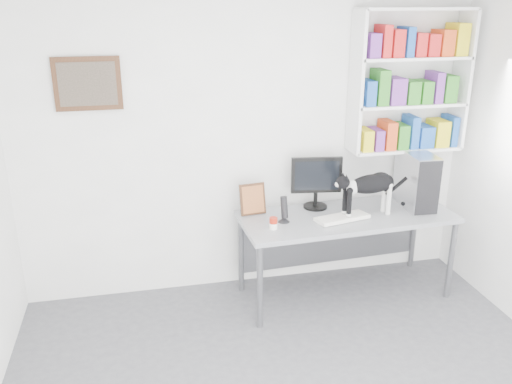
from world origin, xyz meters
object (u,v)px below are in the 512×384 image
bookshelf (410,81)px  soup_can (273,223)px  cat (369,195)px  keyboard (342,218)px  monitor (316,182)px  pc_tower (416,179)px  desk (345,255)px  leaning_print (253,199)px  speaker (284,209)px

bookshelf → soup_can: (-1.33, -0.45, -1.03)m
soup_can → cat: cat is taller
bookshelf → keyboard: size_ratio=2.70×
cat → monitor: bearing=135.5°
soup_can → bookshelf: bearing=18.6°
pc_tower → soup_can: (-1.37, -0.24, -0.20)m
keyboard → soup_can: size_ratio=4.70×
soup_can → cat: bearing=6.5°
bookshelf → monitor: bookshelf is taller
soup_can → cat: 0.88m
keyboard → desk: bearing=35.6°
leaning_print → pc_tower: bearing=-12.0°
leaning_print → monitor: bearing=-5.3°
desk → pc_tower: (0.67, 0.09, 0.63)m
keyboard → leaning_print: (-0.71, 0.29, 0.12)m
pc_tower → cat: bearing=-160.5°
keyboard → speaker: 0.50m
monitor → keyboard: (0.13, -0.32, -0.22)m
keyboard → cat: bearing=-4.1°
bookshelf → leaning_print: 1.71m
desk → speaker: 0.77m
speaker → desk: bearing=-15.1°
bookshelf → soup_can: 1.74m
leaning_print → cat: bearing=-22.7°
speaker → leaning_print: leaning_print is taller
keyboard → pc_tower: (0.75, 0.18, 0.23)m
monitor → soup_can: size_ratio=4.87×
leaning_print → speaker: bearing=-54.7°
pc_tower → soup_can: pc_tower is taller
pc_tower → soup_can: size_ratio=5.03×
bookshelf → soup_can: size_ratio=12.70×
soup_can → speaker: bearing=44.8°
pc_tower → leaning_print: bearing=179.2°
bookshelf → pc_tower: size_ratio=2.53×
bookshelf → speaker: size_ratio=5.35×
monitor → leaning_print: 0.59m
soup_can → desk: bearing=12.7°
desk → leaning_print: leaning_print is taller
speaker → keyboard: bearing=-25.6°
monitor → pc_tower: pc_tower is taller
bookshelf → pc_tower: bookshelf is taller
leaning_print → desk: bearing=-21.6°
desk → leaning_print: 0.97m
keyboard → cat: (0.25, 0.04, 0.18)m
bookshelf → monitor: size_ratio=2.61×
desk → pc_tower: pc_tower is taller
monitor → cat: monitor is taller
monitor → soup_can: 0.64m
desk → soup_can: bearing=-170.4°
keyboard → speaker: (-0.49, 0.06, 0.10)m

